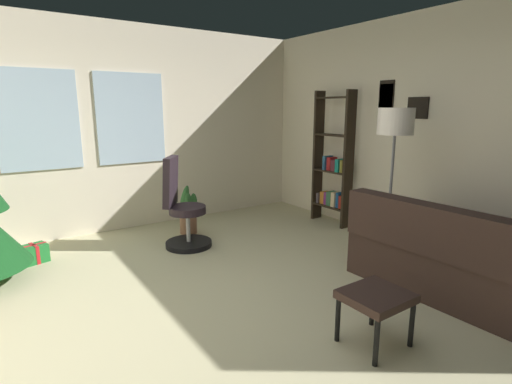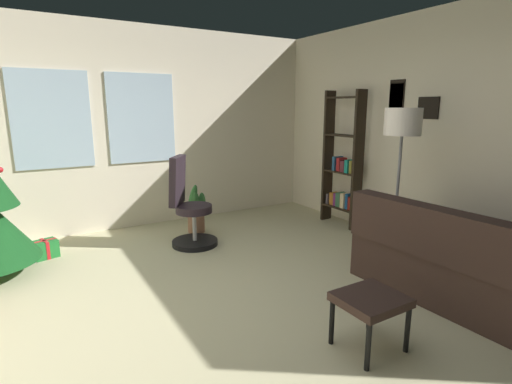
% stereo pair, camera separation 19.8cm
% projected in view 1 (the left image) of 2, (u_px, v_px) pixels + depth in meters
% --- Properties ---
extents(ground_plane, '(5.51, 5.69, 0.10)m').
position_uv_depth(ground_plane, '(232.00, 319.00, 3.25)').
color(ground_plane, beige).
extents(wall_back_with_windows, '(5.51, 0.12, 2.76)m').
position_uv_depth(wall_back_with_windows, '(119.00, 129.00, 5.26)').
color(wall_back_with_windows, '#EEE0C5').
rests_on(wall_back_with_windows, ground_plane).
extents(wall_right_with_frames, '(0.12, 5.69, 2.76)m').
position_uv_depth(wall_right_with_frames, '(439.00, 133.00, 4.49)').
color(wall_right_with_frames, '#EEE0C5').
rests_on(wall_right_with_frames, ground_plane).
extents(couch, '(1.66, 1.91, 0.86)m').
position_uv_depth(couch, '(481.00, 263.00, 3.51)').
color(couch, '#32231D').
rests_on(couch, ground_plane).
extents(footstool, '(0.44, 0.40, 0.40)m').
position_uv_depth(footstool, '(376.00, 300.00, 2.75)').
color(footstool, '#32231D').
rests_on(footstool, ground_plane).
extents(gift_box_green, '(0.29, 0.25, 0.21)m').
position_uv_depth(gift_box_green, '(35.00, 254.00, 4.28)').
color(gift_box_green, '#1E722D').
rests_on(gift_box_green, ground_plane).
extents(office_chair, '(0.60, 0.59, 1.10)m').
position_uv_depth(office_chair, '(182.00, 212.00, 4.71)').
color(office_chair, black).
rests_on(office_chair, ground_plane).
extents(bookshelf, '(0.18, 0.64, 1.90)m').
position_uv_depth(bookshelf, '(333.00, 167.00, 5.59)').
color(bookshelf, black).
rests_on(bookshelf, ground_plane).
extents(floor_lamp, '(0.38, 0.38, 1.66)m').
position_uv_depth(floor_lamp, '(395.00, 131.00, 4.14)').
color(floor_lamp, slate).
rests_on(floor_lamp, ground_plane).
extents(potted_plant, '(0.32, 0.35, 0.65)m').
position_uv_depth(potted_plant, '(188.00, 213.00, 5.25)').
color(potted_plant, '#8A5E46').
rests_on(potted_plant, ground_plane).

